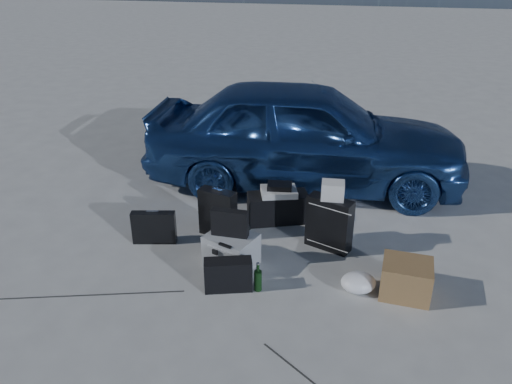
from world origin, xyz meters
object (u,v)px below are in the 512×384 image
at_px(pelican_case, 231,250).
at_px(suitcase_right, 329,223).
at_px(car, 305,134).
at_px(cardboard_box, 406,279).
at_px(green_bottle, 258,277).
at_px(suitcase_left, 218,213).
at_px(briefcase, 154,227).
at_px(duffel_bag, 278,208).

distance_m(pelican_case, suitcase_right, 1.10).
xyz_separation_m(car, cardboard_box, (1.33, -2.29, -0.55)).
bearing_deg(green_bottle, pelican_case, 135.72).
height_order(suitcase_left, green_bottle, suitcase_left).
bearing_deg(suitcase_right, green_bottle, -100.01).
xyz_separation_m(car, briefcase, (-1.35, -1.99, -0.54)).
xyz_separation_m(pelican_case, cardboard_box, (1.72, -0.08, -0.00)).
bearing_deg(suitcase_right, duffel_bag, 165.98).
distance_m(pelican_case, duffel_bag, 1.07).
relative_size(suitcase_right, green_bottle, 2.02).
bearing_deg(duffel_bag, pelican_case, -127.07).
relative_size(car, suitcase_left, 7.65).
distance_m(car, suitcase_left, 1.86).
height_order(car, green_bottle, car).
relative_size(duffel_bag, green_bottle, 2.42).
height_order(pelican_case, suitcase_right, suitcase_right).
distance_m(suitcase_right, cardboard_box, 1.04).
bearing_deg(pelican_case, cardboard_box, 16.19).
xyz_separation_m(suitcase_right, cardboard_box, (0.80, -0.66, -0.13)).
xyz_separation_m(suitcase_left, green_bottle, (0.69, -0.91, -0.13)).
bearing_deg(duffel_bag, suitcase_right, -57.18).
bearing_deg(cardboard_box, pelican_case, 177.32).
xyz_separation_m(pelican_case, briefcase, (-0.96, 0.22, 0.01)).
height_order(suitcase_right, cardboard_box, suitcase_right).
distance_m(car, suitcase_right, 1.77).
bearing_deg(duffel_bag, green_bottle, -108.45).
xyz_separation_m(duffel_bag, cardboard_box, (1.45, -1.12, -0.01)).
height_order(pelican_case, cardboard_box, pelican_case).
relative_size(cardboard_box, green_bottle, 1.55).
distance_m(duffel_bag, green_bottle, 1.40).
bearing_deg(car, pelican_case, 163.99).
bearing_deg(car, cardboard_box, -155.78).
bearing_deg(pelican_case, duffel_bag, 94.15).
relative_size(suitcase_left, suitcase_right, 0.94).
distance_m(duffel_bag, cardboard_box, 1.83).
xyz_separation_m(cardboard_box, green_bottle, (-1.36, -0.28, -0.02)).
bearing_deg(car, briefcase, 139.93).
distance_m(briefcase, cardboard_box, 2.70).
bearing_deg(pelican_case, suitcase_left, 138.92).
bearing_deg(car, suitcase_right, -167.84).
height_order(duffel_bag, green_bottle, duffel_bag).
bearing_deg(suitcase_right, cardboard_box, -18.84).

